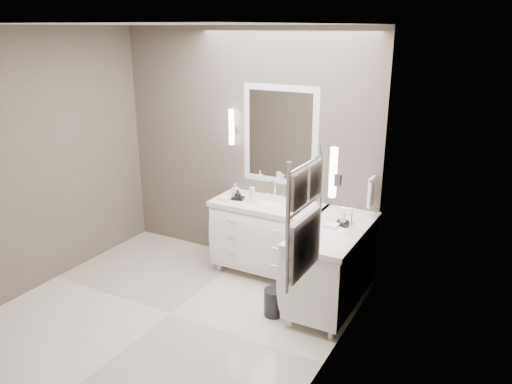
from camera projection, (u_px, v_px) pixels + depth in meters
The scene contains 21 objects.
floor at pixel (170, 314), 4.90m from camera, with size 3.20×3.00×0.01m, color beige.
ceiling at pixel (152, 23), 4.04m from camera, with size 3.20×3.00×0.01m, color white.
wall_back at pixel (245, 148), 5.73m from camera, with size 3.20×0.01×2.70m, color #544A43.
wall_front at pixel (14, 244), 3.22m from camera, with size 3.20×0.01×2.70m, color #544A43.
wall_left at pixel (40, 161), 5.20m from camera, with size 0.01×3.00×2.70m, color #544A43.
wall_right at pixel (331, 213), 3.75m from camera, with size 0.01×3.00×2.70m, color #544A43.
vanity_back at pixel (268, 234), 5.56m from camera, with size 1.24×0.59×0.97m.
vanity_right at pixel (332, 262), 4.90m from camera, with size 0.59×1.24×0.97m.
mirror_back at pixel (280, 135), 5.45m from camera, with size 0.90×0.02×1.10m.
mirror_right at pixel (363, 163), 4.36m from camera, with size 0.02×0.90×1.10m.
sconce_back at pixel (231, 128), 5.64m from camera, with size 0.06×0.06×0.40m.
sconce_right at pixel (333, 173), 3.89m from camera, with size 0.06×0.06×0.40m.
towel_bar_corner at pixel (371, 191), 4.99m from camera, with size 0.03×0.22×0.30m.
towel_ladder at pixel (304, 224), 3.42m from camera, with size 0.06×0.58×0.90m.
waste_bin at pixel (274, 302), 4.84m from camera, with size 0.19×0.19×0.27m, color black.
amenity_tray_back at pixel (237, 198), 5.56m from camera, with size 0.16×0.12×0.02m, color black.
amenity_tray_right at pixel (343, 224), 4.84m from camera, with size 0.13×0.17×0.03m, color black.
water_bottle at pixel (252, 195), 5.43m from camera, with size 0.06×0.06×0.18m, color silver.
soap_bottle_a at pixel (236, 190), 5.57m from camera, with size 0.07×0.07×0.15m, color white.
soap_bottle_b at pixel (238, 194), 5.51m from camera, with size 0.08×0.08×0.10m, color black.
soap_bottle_c at pixel (343, 215), 4.81m from camera, with size 0.06×0.06×0.15m, color white.
Camera 1 is at (2.78, -3.35, 2.68)m, focal length 35.00 mm.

